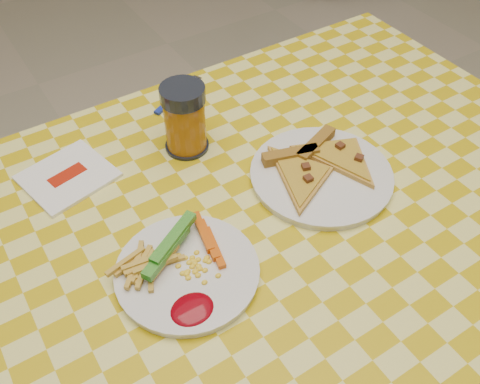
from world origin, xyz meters
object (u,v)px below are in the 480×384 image
at_px(table, 254,252).
at_px(plate_left, 187,273).
at_px(plate_right, 321,176).
at_px(drink_glass, 185,119).

xyz_separation_m(table, plate_left, (-0.14, -0.03, 0.08)).
bearing_deg(plate_right, table, -170.71).
relative_size(plate_left, drink_glass, 1.59).
height_order(plate_left, drink_glass, drink_glass).
relative_size(plate_right, drink_glass, 1.85).
bearing_deg(drink_glass, table, -89.71).
distance_m(plate_left, plate_right, 0.30).
bearing_deg(table, drink_glass, 90.29).
height_order(table, plate_left, plate_left).
bearing_deg(plate_left, drink_glass, 61.60).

